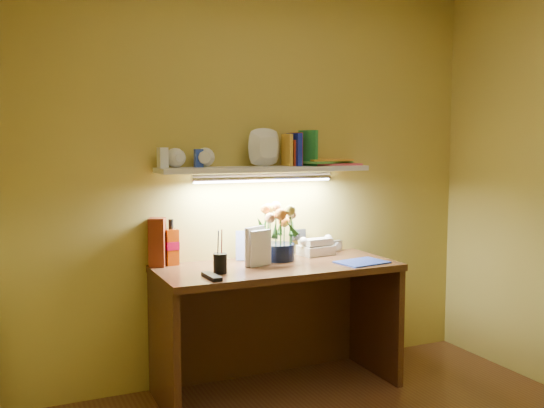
# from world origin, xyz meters

# --- Properties ---
(desk) EXTENTS (1.40, 0.60, 0.75)m
(desk) POSITION_xyz_m (0.00, 1.20, 0.38)
(desk) COLOR #3A1810
(desk) RESTS_ON ground
(flower_bouquet) EXTENTS (0.28, 0.28, 0.35)m
(flower_bouquet) POSITION_xyz_m (0.06, 1.33, 0.93)
(flower_bouquet) COLOR #0C1533
(flower_bouquet) RESTS_ON desk
(telephone) EXTENTS (0.22, 0.18, 0.12)m
(telephone) POSITION_xyz_m (0.35, 1.39, 0.81)
(telephone) COLOR #EDE2C8
(telephone) RESTS_ON desk
(desk_clock) EXTENTS (0.07, 0.04, 0.07)m
(desk_clock) POSITION_xyz_m (0.54, 1.45, 0.79)
(desk_clock) COLOR silver
(desk_clock) RESTS_ON desk
(whisky_bottle) EXTENTS (0.08, 0.08, 0.27)m
(whisky_bottle) POSITION_xyz_m (-0.56, 1.45, 0.88)
(whisky_bottle) COLOR #9D3204
(whisky_bottle) RESTS_ON desk
(whisky_box) EXTENTS (0.12, 0.12, 0.28)m
(whisky_box) POSITION_xyz_m (-0.65, 1.44, 0.89)
(whisky_box) COLOR #60210D
(whisky_box) RESTS_ON desk
(pen_cup) EXTENTS (0.08, 0.08, 0.18)m
(pen_cup) POSITION_xyz_m (-0.38, 1.12, 0.84)
(pen_cup) COLOR black
(pen_cup) RESTS_ON desk
(art_card) EXTENTS (0.18, 0.10, 0.18)m
(art_card) POSITION_xyz_m (-0.09, 1.40, 0.84)
(art_card) COLOR silver
(art_card) RESTS_ON desk
(tv_remote) EXTENTS (0.06, 0.19, 0.02)m
(tv_remote) POSITION_xyz_m (-0.46, 1.02, 0.76)
(tv_remote) COLOR black
(tv_remote) RESTS_ON desk
(blue_folder) EXTENTS (0.31, 0.25, 0.01)m
(blue_folder) POSITION_xyz_m (0.48, 1.05, 0.75)
(blue_folder) COLOR blue
(blue_folder) RESTS_ON desk
(desk_book_a) EXTENTS (0.16, 0.09, 0.23)m
(desk_book_a) POSITION_xyz_m (-0.20, 1.20, 0.86)
(desk_book_a) COLOR white
(desk_book_a) RESTS_ON desk
(desk_book_b) EXTENTS (0.15, 0.06, 0.21)m
(desk_book_b) POSITION_xyz_m (-0.17, 1.18, 0.85)
(desk_book_b) COLOR white
(desk_book_b) RESTS_ON desk
(wall_shelf) EXTENTS (1.30, 0.36, 0.25)m
(wall_shelf) POSITION_xyz_m (0.03, 1.38, 1.34)
(wall_shelf) COLOR white
(wall_shelf) RESTS_ON ground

